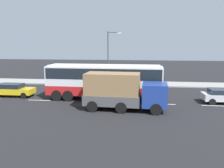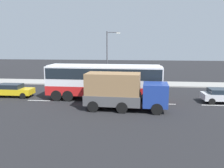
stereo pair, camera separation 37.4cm
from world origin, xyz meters
name	(u,v)px [view 1 (the left image)]	position (x,y,z in m)	size (l,w,h in m)	color
ground_plane	(100,98)	(0.00, 0.00, 0.00)	(120.00, 120.00, 0.00)	black
sidewalk_curb	(111,83)	(0.00, 9.26, 0.07)	(80.00, 4.00, 0.15)	gray
lane_centreline	(95,102)	(-0.21, -2.02, 0.00)	(36.23, 0.16, 0.01)	white
coach_bus	(104,78)	(0.56, -0.78, 2.24)	(11.91, 2.94, 3.62)	red
cargo_truck	(122,91)	(2.77, -4.42, 1.70)	(7.27, 2.89, 3.24)	navy
car_yellow_taxi	(13,90)	(-9.72, -0.61, 0.76)	(4.53, 1.88, 1.42)	gold
pedestrian_near_curb	(131,78)	(2.99, 8.29, 1.02)	(0.32, 0.32, 1.53)	brown
pedestrian_at_crossing	(162,77)	(7.21, 8.91, 1.17)	(0.32, 0.32, 1.75)	brown
street_lamp	(109,54)	(-0.07, 7.91, 4.34)	(1.90, 0.24, 7.30)	#47474C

